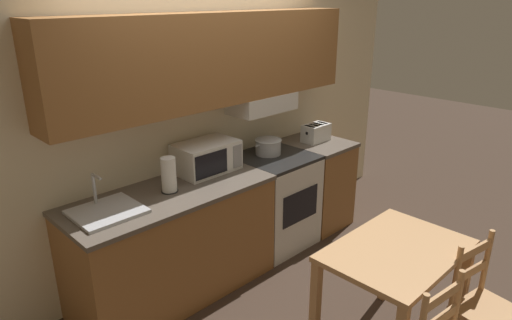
# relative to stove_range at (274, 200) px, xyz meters

# --- Properties ---
(ground_plane) EXTENTS (16.00, 16.00, 0.00)m
(ground_plane) POSITION_rel_stove_range_xyz_m (-0.54, 0.33, -0.45)
(ground_plane) COLOR #3D2D23
(wall_back) EXTENTS (5.25, 0.38, 2.55)m
(wall_back) POSITION_rel_stove_range_xyz_m (-0.52, 0.26, 1.09)
(wall_back) COLOR beige
(wall_back) RESTS_ON ground_plane
(lower_counter_main) EXTENTS (1.64, 0.68, 0.89)m
(lower_counter_main) POSITION_rel_stove_range_xyz_m (-1.15, -0.00, 0.00)
(lower_counter_main) COLOR #936033
(lower_counter_main) RESTS_ON ground_plane
(lower_counter_right_stub) EXTENTS (0.57, 0.68, 0.89)m
(lower_counter_right_stub) POSITION_rel_stove_range_xyz_m (0.62, -0.00, 0.00)
(lower_counter_right_stub) COLOR #936033
(lower_counter_right_stub) RESTS_ON ground_plane
(stove_range) EXTENTS (0.66, 0.67, 0.89)m
(stove_range) POSITION_rel_stove_range_xyz_m (0.00, 0.00, 0.00)
(stove_range) COLOR silver
(stove_range) RESTS_ON ground_plane
(cooking_pot) EXTENTS (0.33, 0.25, 0.14)m
(cooking_pot) POSITION_rel_stove_range_xyz_m (-0.00, 0.08, 0.52)
(cooking_pot) COLOR #B7BABF
(cooking_pot) RESTS_ON stove_range
(microwave) EXTENTS (0.52, 0.34, 0.25)m
(microwave) POSITION_rel_stove_range_xyz_m (-0.68, 0.14, 0.57)
(microwave) COLOR silver
(microwave) RESTS_ON lower_counter_main
(toaster) EXTENTS (0.29, 0.17, 0.18)m
(toaster) POSITION_rel_stove_range_xyz_m (0.63, 0.02, 0.54)
(toaster) COLOR silver
(toaster) RESTS_ON lower_counter_right_stub
(sink_basin) EXTENTS (0.45, 0.41, 0.25)m
(sink_basin) POSITION_rel_stove_range_xyz_m (-1.67, -0.00, 0.46)
(sink_basin) COLOR #B7BABF
(sink_basin) RESTS_ON lower_counter_main
(paper_towel_roll) EXTENTS (0.13, 0.13, 0.27)m
(paper_towel_roll) POSITION_rel_stove_range_xyz_m (-1.15, 0.01, 0.58)
(paper_towel_roll) COLOR black
(paper_towel_roll) RESTS_ON lower_counter_main
(dining_table) EXTENTS (0.96, 0.67, 0.77)m
(dining_table) POSITION_rel_stove_range_xyz_m (-0.47, -1.53, 0.20)
(dining_table) COLOR tan
(dining_table) RESTS_ON ground_plane
(chair_right_of_table) EXTENTS (0.44, 0.44, 0.86)m
(chair_right_of_table) POSITION_rel_stove_range_xyz_m (-0.17, -2.02, -0.03)
(chair_right_of_table) COLOR tan
(chair_right_of_table) RESTS_ON ground_plane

